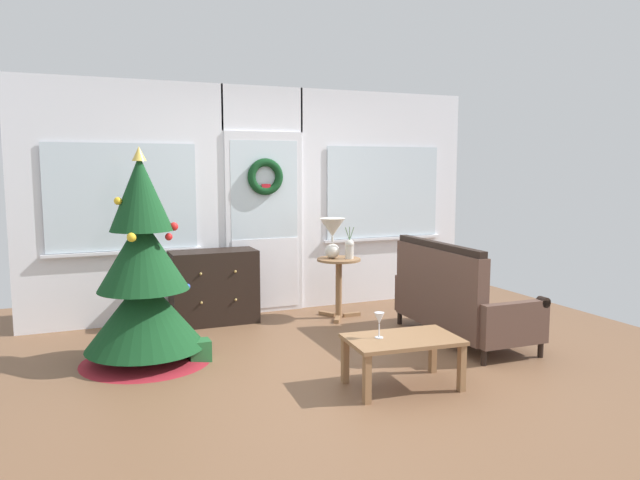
{
  "coord_description": "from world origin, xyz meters",
  "views": [
    {
      "loc": [
        -2.07,
        -4.46,
        1.67
      ],
      "look_at": [
        0.05,
        0.55,
        1.0
      ],
      "focal_mm": 33.84,
      "sensor_mm": 36.0,
      "label": 1
    }
  ],
  "objects_px": {
    "side_table": "(339,276)",
    "flower_vase": "(349,248)",
    "coffee_table": "(403,345)",
    "gift_box": "(200,350)",
    "table_lamp": "(332,232)",
    "settee_sofa": "(455,302)",
    "christmas_tree": "(144,284)",
    "wine_glass": "(379,319)",
    "dresser_cabinet": "(214,287)"
  },
  "relations": [
    {
      "from": "christmas_tree",
      "to": "wine_glass",
      "type": "distance_m",
      "value": 2.04
    },
    {
      "from": "coffee_table",
      "to": "flower_vase",
      "type": "bearing_deg",
      "value": 75.27
    },
    {
      "from": "christmas_tree",
      "to": "side_table",
      "type": "distance_m",
      "value": 2.28
    },
    {
      "from": "wine_glass",
      "to": "coffee_table",
      "type": "bearing_deg",
      "value": -20.11
    },
    {
      "from": "settee_sofa",
      "to": "gift_box",
      "type": "bearing_deg",
      "value": 171.89
    },
    {
      "from": "table_lamp",
      "to": "flower_vase",
      "type": "bearing_deg",
      "value": -32.01
    },
    {
      "from": "wine_glass",
      "to": "gift_box",
      "type": "xyz_separation_m",
      "value": [
        -1.12,
        1.16,
        -0.44
      ]
    },
    {
      "from": "christmas_tree",
      "to": "flower_vase",
      "type": "distance_m",
      "value": 2.35
    },
    {
      "from": "dresser_cabinet",
      "to": "table_lamp",
      "type": "relative_size",
      "value": 2.06
    },
    {
      "from": "side_table",
      "to": "gift_box",
      "type": "distance_m",
      "value": 1.97
    },
    {
      "from": "dresser_cabinet",
      "to": "wine_glass",
      "type": "distance_m",
      "value": 2.47
    },
    {
      "from": "dresser_cabinet",
      "to": "wine_glass",
      "type": "height_order",
      "value": "dresser_cabinet"
    },
    {
      "from": "side_table",
      "to": "flower_vase",
      "type": "relative_size",
      "value": 1.9
    },
    {
      "from": "christmas_tree",
      "to": "settee_sofa",
      "type": "distance_m",
      "value": 2.87
    },
    {
      "from": "table_lamp",
      "to": "side_table",
      "type": "bearing_deg",
      "value": -33.69
    },
    {
      "from": "flower_vase",
      "to": "gift_box",
      "type": "distance_m",
      "value": 2.12
    },
    {
      "from": "settee_sofa",
      "to": "side_table",
      "type": "bearing_deg",
      "value": 118.49
    },
    {
      "from": "coffee_table",
      "to": "wine_glass",
      "type": "distance_m",
      "value": 0.27
    },
    {
      "from": "dresser_cabinet",
      "to": "settee_sofa",
      "type": "relative_size",
      "value": 0.57
    },
    {
      "from": "christmas_tree",
      "to": "coffee_table",
      "type": "relative_size",
      "value": 2.08
    },
    {
      "from": "wine_glass",
      "to": "christmas_tree",
      "type": "bearing_deg",
      "value": 139.56
    },
    {
      "from": "coffee_table",
      "to": "gift_box",
      "type": "relative_size",
      "value": 4.85
    },
    {
      "from": "settee_sofa",
      "to": "wine_glass",
      "type": "xyz_separation_m",
      "value": [
        -1.27,
        -0.82,
        0.15
      ]
    },
    {
      "from": "flower_vase",
      "to": "christmas_tree",
      "type": "bearing_deg",
      "value": -163.74
    },
    {
      "from": "table_lamp",
      "to": "coffee_table",
      "type": "xyz_separation_m",
      "value": [
        -0.38,
        -2.14,
        -0.62
      ]
    },
    {
      "from": "coffee_table",
      "to": "christmas_tree",
      "type": "bearing_deg",
      "value": 141.18
    },
    {
      "from": "dresser_cabinet",
      "to": "coffee_table",
      "type": "bearing_deg",
      "value": -70.11
    },
    {
      "from": "coffee_table",
      "to": "settee_sofa",
      "type": "bearing_deg",
      "value": 38.66
    },
    {
      "from": "flower_vase",
      "to": "gift_box",
      "type": "xyz_separation_m",
      "value": [
        -1.82,
        -0.82,
        -0.69
      ]
    },
    {
      "from": "settee_sofa",
      "to": "wine_glass",
      "type": "height_order",
      "value": "settee_sofa"
    },
    {
      "from": "settee_sofa",
      "to": "side_table",
      "type": "height_order",
      "value": "settee_sofa"
    },
    {
      "from": "side_table",
      "to": "coffee_table",
      "type": "height_order",
      "value": "side_table"
    },
    {
      "from": "gift_box",
      "to": "flower_vase",
      "type": "bearing_deg",
      "value": 24.17
    },
    {
      "from": "flower_vase",
      "to": "wine_glass",
      "type": "bearing_deg",
      "value": -109.62
    },
    {
      "from": "christmas_tree",
      "to": "wine_glass",
      "type": "height_order",
      "value": "christmas_tree"
    },
    {
      "from": "dresser_cabinet",
      "to": "gift_box",
      "type": "bearing_deg",
      "value": -108.81
    },
    {
      "from": "wine_glass",
      "to": "gift_box",
      "type": "relative_size",
      "value": 1.07
    },
    {
      "from": "side_table",
      "to": "table_lamp",
      "type": "bearing_deg",
      "value": 146.31
    },
    {
      "from": "settee_sofa",
      "to": "wine_glass",
      "type": "relative_size",
      "value": 8.11
    },
    {
      "from": "table_lamp",
      "to": "flower_vase",
      "type": "distance_m",
      "value": 0.25
    },
    {
      "from": "christmas_tree",
      "to": "dresser_cabinet",
      "type": "xyz_separation_m",
      "value": [
        0.84,
        1.05,
        -0.29
      ]
    },
    {
      "from": "flower_vase",
      "to": "gift_box",
      "type": "relative_size",
      "value": 1.92
    },
    {
      "from": "gift_box",
      "to": "table_lamp",
      "type": "bearing_deg",
      "value": 28.9
    },
    {
      "from": "table_lamp",
      "to": "wine_glass",
      "type": "bearing_deg",
      "value": -104.69
    },
    {
      "from": "side_table",
      "to": "table_lamp",
      "type": "height_order",
      "value": "table_lamp"
    },
    {
      "from": "table_lamp",
      "to": "wine_glass",
      "type": "height_order",
      "value": "table_lamp"
    },
    {
      "from": "side_table",
      "to": "gift_box",
      "type": "bearing_deg",
      "value": -152.99
    },
    {
      "from": "settee_sofa",
      "to": "table_lamp",
      "type": "bearing_deg",
      "value": 119.82
    },
    {
      "from": "coffee_table",
      "to": "gift_box",
      "type": "xyz_separation_m",
      "value": [
        -1.29,
        1.22,
        -0.24
      ]
    },
    {
      "from": "christmas_tree",
      "to": "dresser_cabinet",
      "type": "relative_size",
      "value": 2.02
    }
  ]
}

